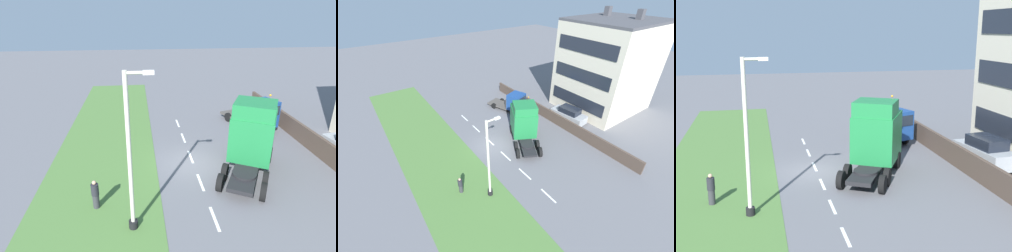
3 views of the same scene
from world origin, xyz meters
TOP-DOWN VIEW (x-y plane):
  - ground_plane at (0.00, 0.00)m, footprint 120.00×120.00m
  - grass_verge at (-6.00, 0.00)m, footprint 7.00×44.00m
  - lane_markings at (0.00, -0.70)m, footprint 0.16×17.80m
  - boundary_wall at (9.00, 0.00)m, footprint 0.25×24.00m
  - lorry_cab at (3.62, -0.71)m, footprint 5.18×6.53m
  - flatbed_truck at (6.53, 5.03)m, footprint 3.69×5.68m
  - lamp_post at (-3.95, -5.66)m, footprint 1.33×0.43m
  - pedestrian at (-5.92, -3.95)m, footprint 0.39×0.39m

SIDE VIEW (x-z plane):
  - ground_plane at x=0.00m, z-range 0.00..0.00m
  - lane_markings at x=0.00m, z-range 0.00..0.00m
  - grass_verge at x=-6.00m, z-range 0.00..0.01m
  - boundary_wall at x=9.00m, z-range 0.00..1.44m
  - pedestrian at x=-5.92m, z-range -0.02..1.62m
  - flatbed_truck at x=6.53m, z-range 0.07..2.80m
  - lorry_cab at x=3.62m, z-range -0.07..4.58m
  - lamp_post at x=-3.95m, z-range -0.38..7.12m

